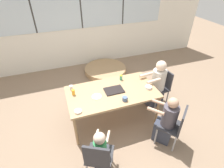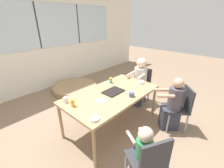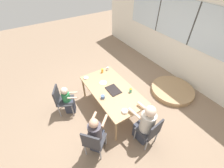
% 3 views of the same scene
% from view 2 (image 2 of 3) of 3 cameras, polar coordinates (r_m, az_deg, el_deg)
% --- Properties ---
extents(ground_plane, '(16.00, 16.00, 0.00)m').
position_cam_2_polar(ground_plane, '(3.17, 0.00, -15.52)').
color(ground_plane, '#8C725B').
extents(wall_back_with_windows, '(8.40, 0.08, 2.80)m').
position_cam_2_polar(wall_back_with_windows, '(4.76, -25.88, 14.67)').
color(wall_back_with_windows, white).
rests_on(wall_back_with_windows, ground_plane).
extents(dining_table, '(1.79, 0.98, 0.75)m').
position_cam_2_polar(dining_table, '(2.78, 0.00, -4.42)').
color(dining_table, tan).
rests_on(dining_table, ground_plane).
extents(chair_for_woman_green_shirt, '(0.56, 0.56, 0.86)m').
position_cam_2_polar(chair_for_woman_green_shirt, '(3.12, 24.97, -7.24)').
color(chair_for_woman_green_shirt, '#333338').
rests_on(chair_for_woman_green_shirt, ground_plane).
extents(chair_for_man_blue_shirt, '(0.44, 0.44, 0.86)m').
position_cam_2_polar(chair_for_man_blue_shirt, '(3.88, 11.42, 0.77)').
color(chair_for_man_blue_shirt, '#333338').
rests_on(chair_for_man_blue_shirt, ground_plane).
extents(chair_for_toddler, '(0.54, 0.54, 0.86)m').
position_cam_2_polar(chair_for_toddler, '(1.97, 14.16, -26.40)').
color(chair_for_toddler, '#333338').
rests_on(chair_for_toddler, ground_plane).
extents(person_woman_green_shirt, '(0.53, 0.55, 1.05)m').
position_cam_2_polar(person_woman_green_shirt, '(3.08, 22.02, -7.92)').
color(person_woman_green_shirt, '#333847').
rests_on(person_woman_green_shirt, ground_plane).
extents(person_man_blue_shirt, '(0.60, 0.37, 1.16)m').
position_cam_2_polar(person_man_blue_shirt, '(3.74, 10.36, 0.22)').
color(person_man_blue_shirt, '#333847').
rests_on(person_man_blue_shirt, ground_plane).
extents(person_toddler, '(0.36, 0.42, 0.88)m').
position_cam_2_polar(person_toddler, '(2.13, 11.38, -25.18)').
color(person_toddler, '#333847').
rests_on(person_toddler, ground_plane).
extents(food_tray_dark, '(0.38, 0.27, 0.02)m').
position_cam_2_polar(food_tray_dark, '(2.78, 0.50, -2.86)').
color(food_tray_dark, black).
rests_on(food_tray_dark, dining_table).
extents(coffee_mug, '(0.10, 0.09, 0.08)m').
position_cam_2_polar(coffee_mug, '(2.64, 7.50, -3.92)').
color(coffee_mug, slate).
rests_on(coffee_mug, dining_table).
extents(sippy_cup, '(0.06, 0.06, 0.14)m').
position_cam_2_polar(sippy_cup, '(3.14, -0.45, 1.63)').
color(sippy_cup, '#4CA57F').
rests_on(sippy_cup, dining_table).
extents(juice_glass, '(0.06, 0.06, 0.12)m').
position_cam_2_polar(juice_glass, '(2.41, -14.72, -6.98)').
color(juice_glass, gold).
rests_on(juice_glass, dining_table).
extents(milk_carton_small, '(0.06, 0.06, 0.09)m').
position_cam_2_polar(milk_carton_small, '(2.55, -17.32, -5.79)').
color(milk_carton_small, silver).
rests_on(milk_carton_small, dining_table).
extents(bowl_white_shallow, '(0.13, 0.13, 0.03)m').
position_cam_2_polar(bowl_white_shallow, '(2.08, -6.75, -13.09)').
color(bowl_white_shallow, silver).
rests_on(bowl_white_shallow, dining_table).
extents(bowl_cereal, '(0.13, 0.13, 0.05)m').
position_cam_2_polar(bowl_cereal, '(3.20, 10.94, 0.70)').
color(bowl_cereal, white).
rests_on(bowl_cereal, dining_table).
extents(plate_tortillas, '(0.19, 0.19, 0.01)m').
position_cam_2_polar(plate_tortillas, '(2.50, -4.12, -6.36)').
color(plate_tortillas, beige).
rests_on(plate_tortillas, dining_table).
extents(folded_table_stack, '(1.30, 1.30, 0.15)m').
position_cam_2_polar(folded_table_stack, '(4.67, -13.95, -1.32)').
color(folded_table_stack, tan).
rests_on(folded_table_stack, ground_plane).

